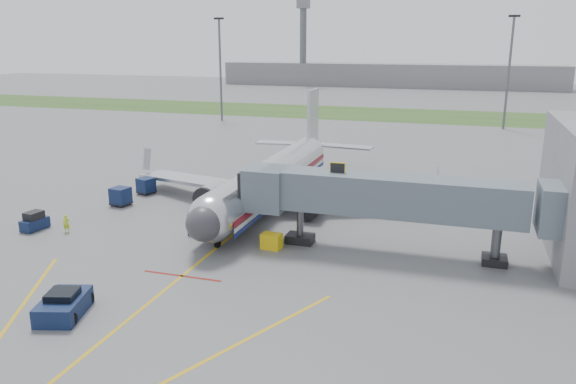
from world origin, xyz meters
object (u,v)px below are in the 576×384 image
(airliner, at_px, (272,178))
(pushback_tug, at_px, (64,305))
(baggage_tug, at_px, (35,222))
(belt_loader, at_px, (208,225))
(ramp_worker, at_px, (66,224))

(airliner, relative_size, pushback_tug, 8.40)
(airliner, xyz_separation_m, baggage_tug, (-17.03, -14.11, -1.92))
(airliner, relative_size, baggage_tug, 14.48)
(airliner, relative_size, belt_loader, 7.97)
(baggage_tug, bearing_deg, airliner, 39.65)
(baggage_tug, relative_size, ramp_worker, 1.59)
(pushback_tug, distance_m, baggage_tug, 18.03)
(airliner, distance_m, pushback_tug, 26.95)
(ramp_worker, bearing_deg, belt_loader, -5.42)
(airliner, height_order, pushback_tug, airliner)
(baggage_tug, xyz_separation_m, belt_loader, (14.54, 4.28, -0.20))
(airliner, distance_m, belt_loader, 10.36)
(baggage_tug, xyz_separation_m, ramp_worker, (3.12, 0.26, 0.05))
(pushback_tug, relative_size, baggage_tug, 1.72)
(ramp_worker, bearing_deg, baggage_tug, 159.99)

